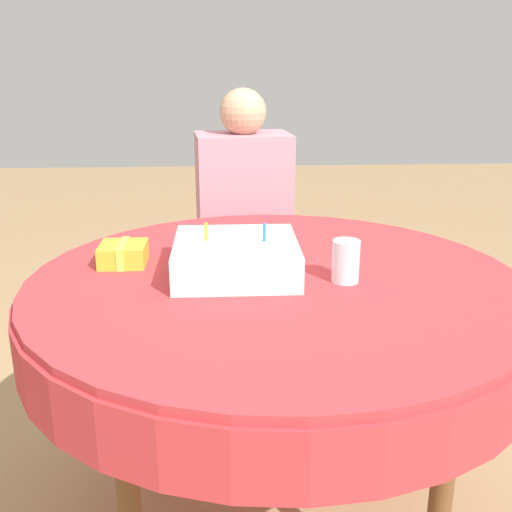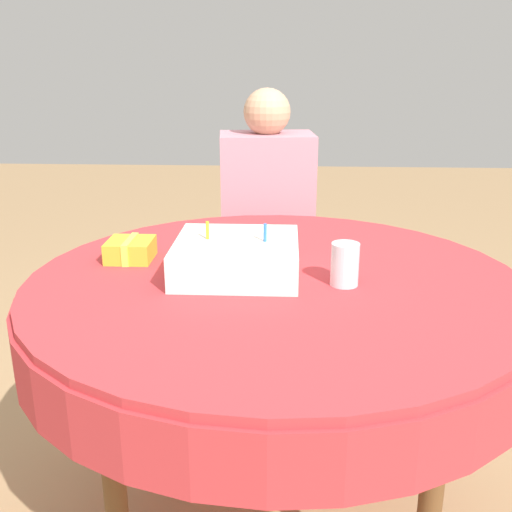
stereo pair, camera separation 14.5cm
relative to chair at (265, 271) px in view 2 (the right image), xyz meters
name	(u,v)px [view 2 (the right image)]	position (x,y,z in m)	size (l,w,h in m)	color
dining_table	(275,311)	(0.06, -0.90, 0.22)	(1.23, 1.23, 0.77)	#BC3338
chair	(265,271)	(0.00, 0.00, 0.00)	(0.40, 0.40, 0.84)	brown
person	(267,219)	(0.01, -0.08, 0.24)	(0.37, 0.36, 1.18)	tan
birthday_cake	(237,257)	(-0.04, -0.87, 0.35)	(0.30, 0.30, 0.13)	white
drinking_glass	(345,264)	(0.22, -0.94, 0.36)	(0.07, 0.07, 0.10)	silver
gift_box	(130,250)	(-0.33, -0.78, 0.33)	(0.12, 0.12, 0.06)	gold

